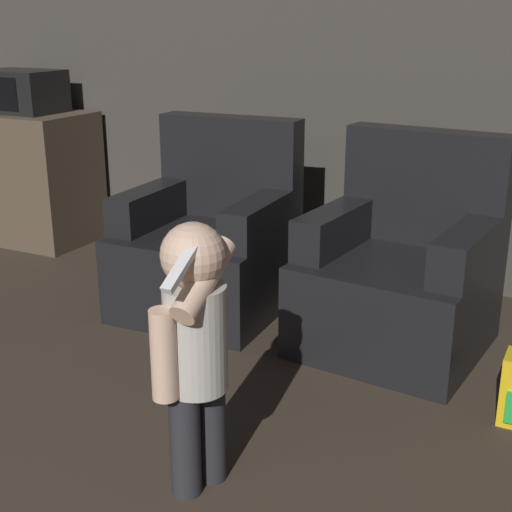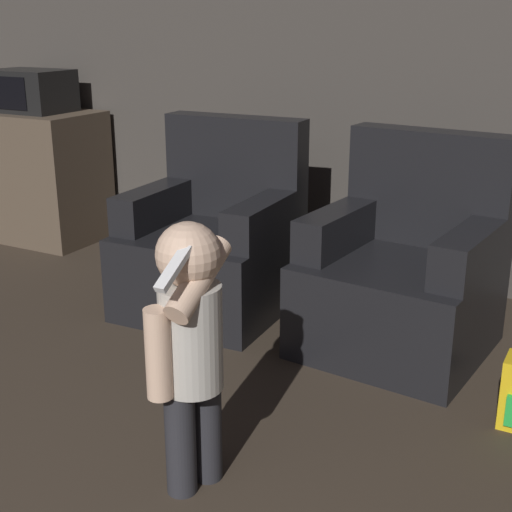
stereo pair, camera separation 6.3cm
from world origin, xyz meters
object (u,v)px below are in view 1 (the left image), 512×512
armchair_right (401,276)px  microwave (21,91)px  person_toddler (194,339)px  armchair_left (210,245)px

armchair_right → microwave: (-2.81, 0.53, 0.69)m
armchair_right → person_toddler: bearing=-95.6°
armchair_left → armchair_right: 1.05m
microwave → armchair_left: bearing=-16.6°
armchair_right → person_toddler: 1.44m
armchair_right → person_toddler: (-0.28, -1.40, 0.20)m
armchair_left → microwave: (-1.76, 0.53, 0.69)m
armchair_right → person_toddler: armchair_right is taller
armchair_left → armchair_right: same height
armchair_left → microwave: size_ratio=1.87×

